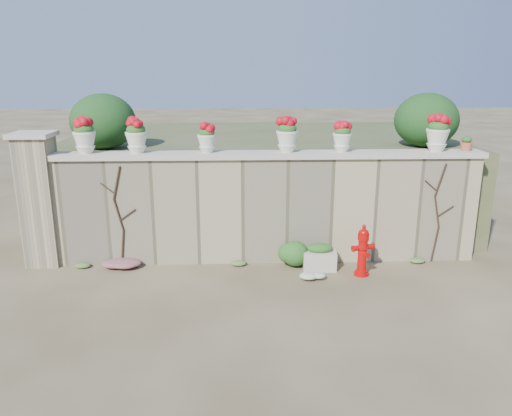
{
  "coord_description": "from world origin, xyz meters",
  "views": [
    {
      "loc": [
        -0.52,
        -7.23,
        3.58
      ],
      "look_at": [
        -0.18,
        1.4,
        1.15
      ],
      "focal_mm": 35.0,
      "sensor_mm": 36.0,
      "label": 1
    }
  ],
  "objects_px": {
    "fire_hydrant": "(363,250)",
    "terracotta_pot": "(466,144)",
    "planter_box": "(320,257)",
    "urn_pot_0": "(84,136)"
  },
  "relations": [
    {
      "from": "planter_box",
      "to": "terracotta_pot",
      "type": "bearing_deg",
      "value": 14.57
    },
    {
      "from": "planter_box",
      "to": "terracotta_pot",
      "type": "distance_m",
      "value": 3.43
    },
    {
      "from": "fire_hydrant",
      "to": "terracotta_pot",
      "type": "xyz_separation_m",
      "value": [
        2.03,
        0.82,
        1.75
      ]
    },
    {
      "from": "terracotta_pot",
      "to": "planter_box",
      "type": "bearing_deg",
      "value": -169.38
    },
    {
      "from": "fire_hydrant",
      "to": "terracotta_pot",
      "type": "bearing_deg",
      "value": 4.73
    },
    {
      "from": "urn_pot_0",
      "to": "fire_hydrant",
      "type": "bearing_deg",
      "value": -9.4
    },
    {
      "from": "fire_hydrant",
      "to": "terracotta_pot",
      "type": "height_order",
      "value": "terracotta_pot"
    },
    {
      "from": "urn_pot_0",
      "to": "terracotta_pot",
      "type": "xyz_separation_m",
      "value": [
        6.97,
        0.0,
        -0.19
      ]
    },
    {
      "from": "fire_hydrant",
      "to": "planter_box",
      "type": "distance_m",
      "value": 0.81
    },
    {
      "from": "urn_pot_0",
      "to": "terracotta_pot",
      "type": "distance_m",
      "value": 6.97
    }
  ]
}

